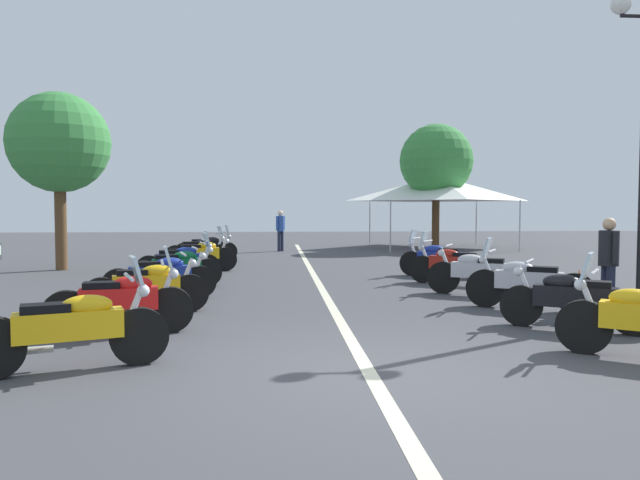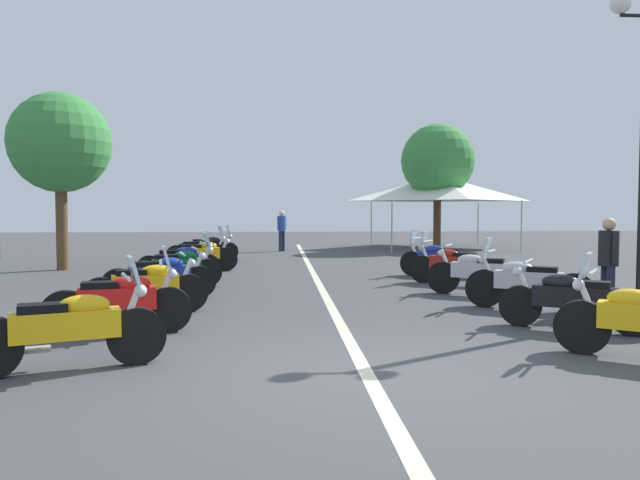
# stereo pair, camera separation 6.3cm
# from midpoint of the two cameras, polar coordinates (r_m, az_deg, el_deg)

# --- Properties ---
(ground_plane) EXTENTS (80.00, 80.00, 0.00)m
(ground_plane) POSITION_cam_midpoint_polar(r_m,az_deg,el_deg) (6.36, 4.57, -12.73)
(ground_plane) COLOR #424247
(lane_centre_stripe) EXTENTS (30.11, 0.16, 0.01)m
(lane_centre_stripe) POSITION_cam_midpoint_polar(r_m,az_deg,el_deg) (14.18, -0.35, -4.01)
(lane_centre_stripe) COLOR beige
(lane_centre_stripe) RESTS_ON ground_plane
(motorcycle_left_row_0) EXTENTS (0.94, 1.98, 1.21)m
(motorcycle_left_row_0) POSITION_cam_midpoint_polar(r_m,az_deg,el_deg) (6.91, -22.79, -7.72)
(motorcycle_left_row_0) COLOR black
(motorcycle_left_row_0) RESTS_ON ground_plane
(motorcycle_left_row_1) EXTENTS (0.70, 1.97, 1.21)m
(motorcycle_left_row_1) POSITION_cam_midpoint_polar(r_m,az_deg,el_deg) (8.64, -18.59, -5.54)
(motorcycle_left_row_1) COLOR black
(motorcycle_left_row_1) RESTS_ON ground_plane
(motorcycle_left_row_2) EXTENTS (0.80, 1.99, 1.00)m
(motorcycle_left_row_2) POSITION_cam_midpoint_polar(r_m,az_deg,el_deg) (10.24, -16.28, -4.27)
(motorcycle_left_row_2) COLOR black
(motorcycle_left_row_2) RESTS_ON ground_plane
(motorcycle_left_row_3) EXTENTS (0.85, 2.09, 0.99)m
(motorcycle_left_row_3) POSITION_cam_midpoint_polar(r_m,az_deg,el_deg) (11.78, -15.05, -3.33)
(motorcycle_left_row_3) COLOR black
(motorcycle_left_row_3) RESTS_ON ground_plane
(motorcycle_left_row_4) EXTENTS (0.85, 1.93, 1.20)m
(motorcycle_left_row_4) POSITION_cam_midpoint_polar(r_m,az_deg,el_deg) (13.49, -13.50, -2.49)
(motorcycle_left_row_4) COLOR black
(motorcycle_left_row_4) RESTS_ON ground_plane
(motorcycle_left_row_5) EXTENTS (0.72, 2.00, 1.19)m
(motorcycle_left_row_5) POSITION_cam_midpoint_polar(r_m,az_deg,el_deg) (15.07, -13.33, -1.94)
(motorcycle_left_row_5) COLOR black
(motorcycle_left_row_5) RESTS_ON ground_plane
(motorcycle_left_row_6) EXTENTS (0.66, 2.02, 1.01)m
(motorcycle_left_row_6) POSITION_cam_midpoint_polar(r_m,az_deg,el_deg) (16.82, -11.41, -1.40)
(motorcycle_left_row_6) COLOR black
(motorcycle_left_row_6) RESTS_ON ground_plane
(motorcycle_left_row_7) EXTENTS (0.86, 1.97, 1.21)m
(motorcycle_left_row_7) POSITION_cam_midpoint_polar(r_m,az_deg,el_deg) (18.52, -11.51, -0.99)
(motorcycle_left_row_7) COLOR black
(motorcycle_left_row_7) RESTS_ON ground_plane
(motorcycle_left_row_8) EXTENTS (0.72, 2.05, 1.20)m
(motorcycle_left_row_8) POSITION_cam_midpoint_polar(r_m,az_deg,el_deg) (20.19, -10.81, -0.68)
(motorcycle_left_row_8) COLOR black
(motorcycle_left_row_8) RESTS_ON ground_plane
(motorcycle_right_row_1) EXTENTS (1.22, 1.82, 0.98)m
(motorcycle_right_row_1) POSITION_cam_midpoint_polar(r_m,az_deg,el_deg) (9.22, 22.83, -5.22)
(motorcycle_right_row_1) COLOR black
(motorcycle_right_row_1) RESTS_ON ground_plane
(motorcycle_right_row_2) EXTENTS (1.19, 1.90, 1.22)m
(motorcycle_right_row_2) POSITION_cam_midpoint_polar(r_m,az_deg,el_deg) (10.80, 18.97, -3.82)
(motorcycle_right_row_2) COLOR black
(motorcycle_right_row_2) RESTS_ON ground_plane
(motorcycle_right_row_3) EXTENTS (1.11, 1.93, 1.01)m
(motorcycle_right_row_3) POSITION_cam_midpoint_polar(r_m,az_deg,el_deg) (12.34, 14.75, -3.00)
(motorcycle_right_row_3) COLOR black
(motorcycle_right_row_3) RESTS_ON ground_plane
(motorcycle_right_row_4) EXTENTS (1.28, 1.88, 1.21)m
(motorcycle_right_row_4) POSITION_cam_midpoint_polar(r_m,az_deg,el_deg) (13.97, 12.48, -2.27)
(motorcycle_right_row_4) COLOR black
(motorcycle_right_row_4) RESTS_ON ground_plane
(motorcycle_right_row_5) EXTENTS (1.28, 1.91, 1.21)m
(motorcycle_right_row_5) POSITION_cam_midpoint_polar(r_m,az_deg,el_deg) (15.44, 11.21, -1.77)
(motorcycle_right_row_5) COLOR black
(motorcycle_right_row_5) RESTS_ON ground_plane
(traffic_cone_0) EXTENTS (0.36, 0.36, 0.61)m
(traffic_cone_0) POSITION_cam_midpoint_polar(r_m,az_deg,el_deg) (12.11, 23.32, -4.07)
(traffic_cone_0) COLOR orange
(traffic_cone_0) RESTS_ON ground_plane
(bystander_0) EXTENTS (0.53, 0.32, 1.58)m
(bystander_0) POSITION_cam_midpoint_polar(r_m,az_deg,el_deg) (10.98, 25.66, -1.52)
(bystander_0) COLOR #1E2338
(bystander_0) RESTS_ON ground_plane
(bystander_1) EXTENTS (0.43, 0.37, 1.67)m
(bystander_1) POSITION_cam_midpoint_polar(r_m,az_deg,el_deg) (24.54, -3.86, 1.20)
(bystander_1) COLOR #1E2338
(bystander_1) RESTS_ON ground_plane
(roadside_tree_0) EXTENTS (3.11, 3.11, 5.36)m
(roadside_tree_0) POSITION_cam_midpoint_polar(r_m,az_deg,el_deg) (26.17, 10.95, 7.39)
(roadside_tree_0) COLOR brown
(roadside_tree_0) RESTS_ON ground_plane
(roadside_tree_1) EXTENTS (2.80, 2.80, 5.00)m
(roadside_tree_1) POSITION_cam_midpoint_polar(r_m,az_deg,el_deg) (18.52, -23.71, 8.42)
(roadside_tree_1) COLOR brown
(roadside_tree_1) RESTS_ON ground_plane
(event_tent) EXTENTS (5.90, 5.90, 3.20)m
(event_tent) POSITION_cam_midpoint_polar(r_m,az_deg,el_deg) (27.19, 11.14, 4.84)
(event_tent) COLOR white
(event_tent) RESTS_ON ground_plane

